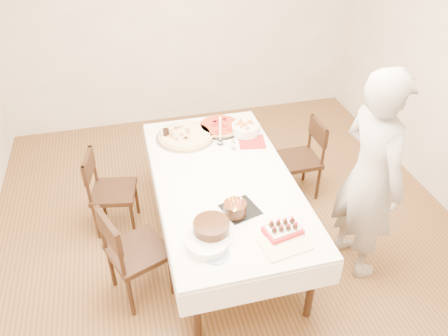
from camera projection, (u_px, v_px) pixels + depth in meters
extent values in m
plane|color=brown|center=(233.00, 242.00, 4.12)|extent=(5.00, 5.00, 0.00)
cube|color=beige|center=(181.00, 18.00, 5.28)|extent=(4.50, 0.04, 2.70)
cube|color=white|center=(224.00, 212.00, 3.91)|extent=(1.76, 2.39, 0.75)
imported|color=#ADA8A3|center=(370.00, 178.00, 3.42)|extent=(0.53, 0.73, 1.84)
cylinder|color=beige|center=(186.00, 136.00, 4.19)|extent=(0.75, 0.75, 0.04)
cylinder|color=red|center=(220.00, 126.00, 4.34)|extent=(0.58, 0.58, 0.04)
cube|color=#B21E1E|center=(252.00, 142.00, 4.14)|extent=(0.29, 0.29, 0.01)
cylinder|color=white|center=(246.00, 129.00, 4.24)|extent=(0.34, 0.34, 0.09)
cylinder|color=white|center=(220.00, 130.00, 4.03)|extent=(0.07, 0.07, 0.30)
cylinder|color=black|center=(166.00, 134.00, 4.16)|extent=(0.07, 0.07, 0.11)
cylinder|color=#381E0E|center=(211.00, 229.00, 3.10)|extent=(0.34, 0.34, 0.13)
cube|color=black|center=(240.00, 210.00, 3.37)|extent=(0.32, 0.32, 0.01)
cylinder|color=black|center=(235.00, 205.00, 3.27)|extent=(0.18, 0.18, 0.16)
cube|color=beige|center=(285.00, 245.00, 3.07)|extent=(0.37, 0.27, 0.03)
cylinder|color=white|center=(207.00, 242.00, 3.05)|extent=(0.34, 0.34, 0.06)
cylinder|color=white|center=(216.00, 254.00, 2.99)|extent=(0.19, 0.19, 0.01)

